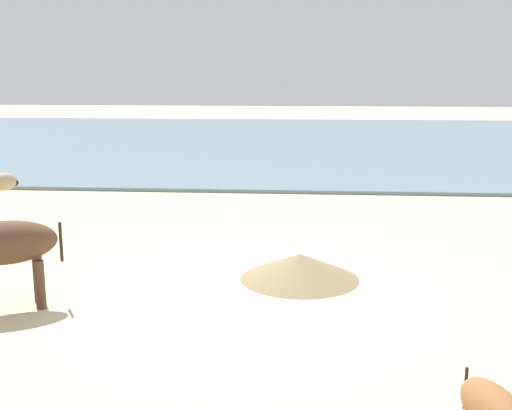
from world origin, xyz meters
TOP-DOWN VIEW (x-y plane):
  - ground at (0.00, 0.00)m, footprint 80.00×80.00m
  - sea_water at (0.00, 16.42)m, footprint 60.00×20.00m
  - cow_adult_dark at (-2.55, -0.50)m, footprint 1.45×0.96m
  - debris_pile_1 at (0.67, 0.79)m, footprint 1.59×1.59m

SIDE VIEW (x-z plane):
  - ground at x=0.00m, z-range 0.00..0.00m
  - sea_water at x=0.00m, z-range 0.00..0.08m
  - debris_pile_1 at x=0.67m, z-range 0.00..0.33m
  - cow_adult_dark at x=-2.55m, z-range 0.22..1.21m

